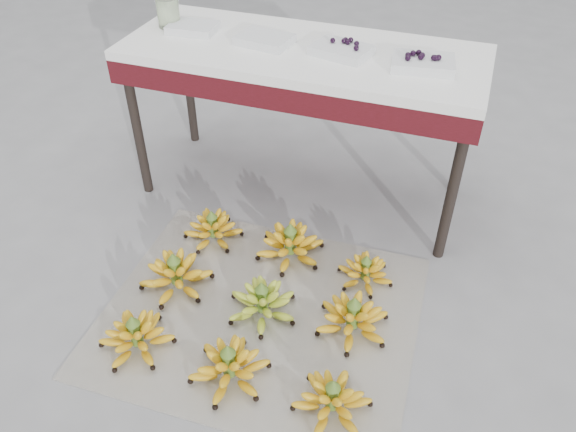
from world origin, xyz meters
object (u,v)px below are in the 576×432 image
(bunch_front_left, at_px, (136,336))
(bunch_front_center, at_px, (229,366))
(tray_far_right, at_px, (423,63))
(bunch_mid_left, at_px, (176,275))
(glass_jar, at_px, (168,13))
(bunch_mid_right, at_px, (353,318))
(tray_left, at_px, (265,39))
(vendor_table, at_px, (303,67))
(bunch_back_left, at_px, (213,229))
(tray_right, at_px, (342,50))
(tray_far_left, at_px, (193,28))
(bunch_back_center, at_px, (290,245))
(bunch_mid_center, at_px, (262,303))
(bunch_back_right, at_px, (365,272))
(newspaper_mat, at_px, (261,314))
(bunch_front_right, at_px, (332,400))

(bunch_front_left, height_order, bunch_front_center, bunch_front_center)
(bunch_front_left, height_order, tray_far_right, tray_far_right)
(bunch_mid_left, bearing_deg, glass_jar, 109.56)
(bunch_mid_right, relative_size, tray_left, 1.43)
(vendor_table, bearing_deg, bunch_back_left, -116.89)
(tray_left, bearing_deg, tray_right, -0.09)
(bunch_back_left, distance_m, tray_left, 0.89)
(vendor_table, height_order, tray_far_right, tray_far_right)
(bunch_front_left, xyz_separation_m, bunch_front_center, (0.39, -0.01, 0.00))
(tray_far_left, bearing_deg, bunch_back_left, -61.54)
(bunch_back_center, bearing_deg, glass_jar, 128.61)
(bunch_mid_left, bearing_deg, tray_left, 78.06)
(tray_left, bearing_deg, bunch_back_left, -99.59)
(bunch_back_left, bearing_deg, bunch_mid_right, -32.45)
(bunch_mid_center, distance_m, bunch_back_right, 0.47)
(bunch_front_center, distance_m, bunch_mid_center, 0.33)
(newspaper_mat, height_order, bunch_back_right, bunch_back_right)
(bunch_front_right, height_order, bunch_back_right, bunch_front_right)
(newspaper_mat, xyz_separation_m, bunch_front_left, (-0.38, -0.31, 0.06))
(bunch_back_left, relative_size, tray_far_right, 1.13)
(bunch_front_center, xyz_separation_m, glass_jar, (-0.80, 1.23, 0.78))
(bunch_front_left, bearing_deg, glass_jar, 107.31)
(bunch_mid_center, height_order, bunch_back_right, bunch_mid_center)
(bunch_front_left, distance_m, tray_left, 1.38)
(vendor_table, bearing_deg, bunch_mid_center, -81.80)
(bunch_front_left, height_order, bunch_back_right, bunch_front_left)
(bunch_front_right, xyz_separation_m, tray_right, (-0.33, 1.19, 0.73))
(tray_left, bearing_deg, tray_far_left, 176.13)
(bunch_front_center, distance_m, bunch_mid_right, 0.52)
(bunch_front_right, height_order, vendor_table, vendor_table)
(newspaper_mat, xyz_separation_m, bunch_back_right, (0.35, 0.33, 0.05))
(bunch_front_center, height_order, bunch_front_right, bunch_front_center)
(bunch_front_right, height_order, tray_far_left, tray_far_left)
(bunch_mid_right, bearing_deg, tray_right, 93.82)
(bunch_front_right, distance_m, tray_far_left, 1.77)
(tray_left, distance_m, tray_right, 0.36)
(tray_far_left, height_order, tray_left, tray_left)
(bunch_front_left, height_order, bunch_back_left, bunch_front_left)
(vendor_table, xyz_separation_m, glass_jar, (-0.68, 0.03, 0.15))
(bunch_mid_left, xyz_separation_m, bunch_back_center, (0.40, 0.34, 0.00))
(tray_far_left, distance_m, tray_right, 0.73)
(bunch_mid_center, distance_m, tray_far_left, 1.33)
(bunch_mid_right, height_order, glass_jar, glass_jar)
(bunch_front_center, bearing_deg, bunch_back_left, 102.22)
(bunch_front_left, bearing_deg, bunch_back_left, 88.20)
(bunch_mid_center, distance_m, glass_jar, 1.43)
(bunch_front_left, relative_size, bunch_mid_center, 0.82)
(bunch_mid_center, distance_m, tray_right, 1.13)
(bunch_mid_right, bearing_deg, bunch_front_right, -103.65)
(vendor_table, bearing_deg, bunch_front_center, -83.96)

